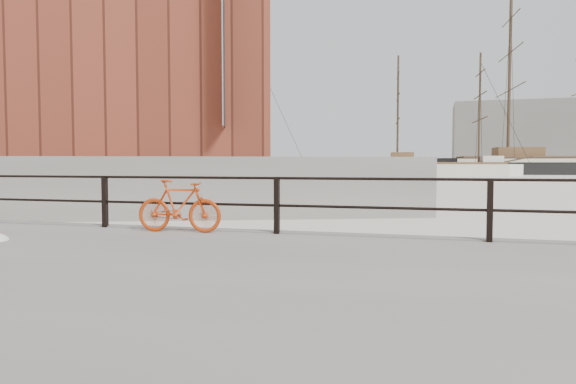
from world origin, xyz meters
The scene contains 15 objects.
ground centered at (0.00, 0.00, 0.00)m, with size 400.00×400.00×0.00m, color white.
promenade centered at (0.00, -4.00, 0.17)m, with size 36.00×8.00×0.35m, color gray.
far_quay centered at (-40.00, 72.00, 0.90)m, with size 24.00×150.00×1.80m, color gray.
guardrail centered at (0.00, -0.15, 0.85)m, with size 28.00×0.10×1.00m, color black, non-canonical shape.
bicycle centered at (-5.25, -0.44, 0.82)m, with size 1.57×0.23×0.95m, color #B8360C.
schooner_mid centered at (-0.45, 70.91, 0.00)m, with size 25.78×10.91×18.83m, color beige, non-canonical shape.
schooner_left centered at (-30.85, 66.34, 0.00)m, with size 21.61×9.82×16.69m, color beige, non-canonical shape.
workboat_near centered at (-25.39, 33.20, 0.00)m, with size 12.84×4.28×7.00m, color black, non-canonical shape.
workboat_far centered at (-29.64, 48.02, 0.00)m, with size 10.10×3.49×7.00m, color black, non-canonical shape.
apartment_terracotta centered at (-21.25, 20.26, 11.90)m, with size 20.00×15.00×20.20m, color brown.
apartment_mustard centered at (-29.49, 40.65, 12.90)m, with size 22.00×15.00×22.20m, color gold.
apartment_cream centered at (-38.11, 61.98, 12.40)m, with size 20.00×15.00×21.20m, color beige.
apartment_grey centered at (-46.35, 82.38, 13.40)m, with size 22.00×15.00×23.20m, color gray.
apartment_brick centered at (-54.97, 103.70, 12.40)m, with size 24.00×15.00×21.20m, color brown.
industrial_west centered at (20.00, 140.00, 9.00)m, with size 32.00×18.00×18.00m, color gray.
Camera 1 is at (-0.84, -8.72, 1.56)m, focal length 32.00 mm.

